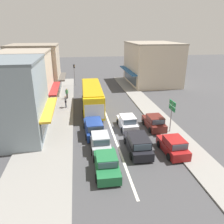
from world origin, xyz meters
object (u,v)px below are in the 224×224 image
object	(u,v)px
sedan_queue_far_back	(106,164)
directional_road_sign	(172,109)
hatchback_behind_bus_near	(127,122)
pedestrian_browsing_midblock	(67,93)
hatchback_behind_bus_mid	(100,142)
pedestrian_with_handbag_near	(66,101)
traffic_light_downstreet	(74,72)
wagon_adjacent_lane_trail	(138,144)
city_bus	(92,96)
parked_hatchback_kerb_second	(154,122)
parked_hatchback_kerb_front	(173,146)
wagon_queue_gap_filler	(94,128)

from	to	relation	value
sedan_queue_far_back	directional_road_sign	size ratio (longest dim) A/B	1.18
hatchback_behind_bus_near	pedestrian_browsing_midblock	distance (m)	13.84
hatchback_behind_bus_mid	pedestrian_browsing_midblock	bearing A→B (deg)	102.26
hatchback_behind_bus_near	pedestrian_with_handbag_near	world-z (taller)	pedestrian_with_handbag_near
traffic_light_downstreet	pedestrian_with_handbag_near	bearing A→B (deg)	-95.72
wagon_adjacent_lane_trail	directional_road_sign	xyz separation A→B (m)	(4.42, 3.17, 1.96)
hatchback_behind_bus_mid	traffic_light_downstreet	size ratio (longest dim) A/B	0.88
city_bus	pedestrian_browsing_midblock	distance (m)	6.19
wagon_adjacent_lane_trail	parked_hatchback_kerb_second	xyz separation A→B (m)	(3.10, 4.46, -0.04)
sedan_queue_far_back	pedestrian_with_handbag_near	xyz separation A→B (m)	(-3.61, 15.21, 0.40)
hatchback_behind_bus_mid	pedestrian_browsing_midblock	xyz separation A→B (m)	(-3.47, 15.94, 0.36)
hatchback_behind_bus_mid	parked_hatchback_kerb_front	distance (m)	6.53
pedestrian_with_handbag_near	hatchback_behind_bus_mid	bearing A→B (deg)	-73.40
parked_hatchback_kerb_front	directional_road_sign	bearing A→B (deg)	70.14
wagon_queue_gap_filler	hatchback_behind_bus_near	bearing A→B (deg)	12.78
parked_hatchback_kerb_front	hatchback_behind_bus_near	bearing A→B (deg)	116.25
city_bus	parked_hatchback_kerb_second	world-z (taller)	city_bus
pedestrian_with_handbag_near	wagon_queue_gap_filler	bearing A→B (deg)	-69.85
sedan_queue_far_back	hatchback_behind_bus_mid	world-z (taller)	hatchback_behind_bus_mid
directional_road_sign	pedestrian_with_handbag_near	bearing A→B (deg)	139.64
parked_hatchback_kerb_front	pedestrian_browsing_midblock	world-z (taller)	pedestrian_browsing_midblock
parked_hatchback_kerb_front	traffic_light_downstreet	xyz separation A→B (m)	(-8.51, 26.23, 2.15)
hatchback_behind_bus_near	parked_hatchback_kerb_front	bearing A→B (deg)	-63.75
wagon_queue_gap_filler	hatchback_behind_bus_mid	world-z (taller)	wagon_queue_gap_filler
parked_hatchback_kerb_front	traffic_light_downstreet	distance (m)	27.66
traffic_light_downstreet	directional_road_sign	distance (m)	24.37
wagon_queue_gap_filler	directional_road_sign	bearing A→B (deg)	-6.38
wagon_queue_gap_filler	pedestrian_with_handbag_near	world-z (taller)	pedestrian_with_handbag_near
parked_hatchback_kerb_second	pedestrian_with_handbag_near	xyz separation A→B (m)	(-9.90, 8.25, 0.36)
hatchback_behind_bus_mid	traffic_light_downstreet	bearing A→B (deg)	95.20
city_bus	hatchback_behind_bus_near	size ratio (longest dim) A/B	2.92
hatchback_behind_bus_near	sedan_queue_far_back	world-z (taller)	hatchback_behind_bus_near
wagon_adjacent_lane_trail	traffic_light_downstreet	world-z (taller)	traffic_light_downstreet
hatchback_behind_bus_mid	city_bus	bearing A→B (deg)	89.39
parked_hatchback_kerb_front	wagon_queue_gap_filler	bearing A→B (deg)	143.55
parked_hatchback_kerb_second	city_bus	bearing A→B (deg)	130.05
traffic_light_downstreet	pedestrian_with_handbag_near	size ratio (longest dim) A/B	2.58
parked_hatchback_kerb_second	pedestrian_browsing_midblock	distance (m)	15.90
hatchback_behind_bus_near	traffic_light_downstreet	bearing A→B (deg)	105.48
parked_hatchback_kerb_front	directional_road_sign	distance (m)	4.68
hatchback_behind_bus_mid	directional_road_sign	xyz separation A→B (m)	(7.72, 2.20, 1.99)
hatchback_behind_bus_mid	parked_hatchback_kerb_front	world-z (taller)	same
city_bus	hatchback_behind_bus_mid	distance (m)	11.02
pedestrian_with_handbag_near	hatchback_behind_bus_near	bearing A→B (deg)	-48.22
hatchback_behind_bus_near	parked_hatchback_kerb_front	distance (m)	6.40
wagon_queue_gap_filler	parked_hatchback_kerb_front	xyz separation A→B (m)	(6.61, -4.88, -0.04)
wagon_adjacent_lane_trail	hatchback_behind_bus_mid	distance (m)	3.44
parked_hatchback_kerb_front	pedestrian_browsing_midblock	distance (m)	20.23
parked_hatchback_kerb_front	parked_hatchback_kerb_second	xyz separation A→B (m)	(0.12, 5.27, 0.00)
wagon_adjacent_lane_trail	directional_road_sign	distance (m)	5.78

